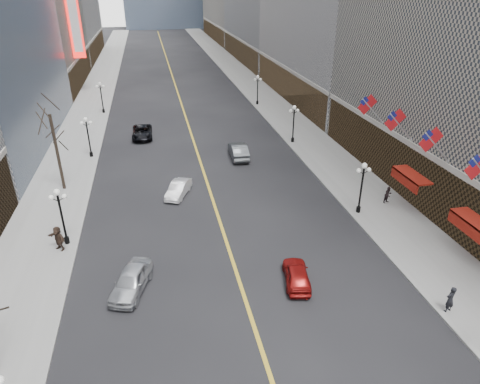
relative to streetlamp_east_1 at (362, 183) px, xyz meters
name	(u,v)px	position (x,y,z in m)	size (l,w,h in m)	color
sidewalk_east	(264,98)	(2.20, 40.00, -2.83)	(6.00, 230.00, 0.15)	gray
sidewalk_west	(91,107)	(-25.80, 40.00, -2.83)	(6.00, 230.00, 0.15)	gray
lane_line	(176,89)	(-11.80, 50.00, -2.89)	(0.25, 200.00, 0.02)	gold
streetlamp_east_1	(362,183)	(0.00, 0.00, 0.00)	(1.26, 0.44, 4.52)	black
streetlamp_east_2	(294,120)	(0.00, 18.00, 0.00)	(1.26, 0.44, 4.52)	black
streetlamp_east_3	(258,87)	(0.00, 36.00, 0.00)	(1.26, 0.44, 4.52)	black
streetlamp_west_1	(61,211)	(-23.60, 0.00, 0.00)	(1.26, 0.44, 4.52)	black
streetlamp_west_2	(88,133)	(-23.60, 18.00, 0.00)	(1.26, 0.44, 4.52)	black
streetlamp_west_3	(101,94)	(-23.60, 36.00, 0.00)	(1.26, 0.44, 4.52)	black
flag_2	(480,168)	(3.51, -8.00, 4.39)	(2.87, 0.12, 2.87)	#B2B2B7
flag_3	(433,142)	(3.51, -3.00, 4.39)	(2.87, 0.12, 2.87)	#B2B2B7
flag_4	(397,122)	(3.51, 2.00, 4.39)	(2.87, 0.12, 2.87)	#B2B2B7
flag_5	(369,106)	(3.51, 7.00, 4.39)	(2.87, 0.12, 2.87)	#B2B2B7
awning_b	(475,224)	(4.30, -8.00, 0.18)	(1.40, 4.00, 0.93)	maroon
awning_c	(410,176)	(4.30, 0.00, 0.18)	(1.40, 4.00, 0.93)	maroon
theatre_marquee	(74,20)	(-27.68, 50.00, 9.10)	(2.00, 0.55, 12.00)	red
tree_west_far	(52,127)	(-25.30, 10.00, 3.34)	(3.60, 3.60, 7.92)	#2D231C
car_nb_near	(131,281)	(-18.73, -6.41, -2.14)	(1.81, 4.49, 1.53)	silver
car_nb_mid	(178,189)	(-14.74, 6.57, -2.25)	(1.38, 3.96, 1.31)	silver
car_nb_far	(142,132)	(-17.96, 23.69, -2.17)	(2.42, 5.24, 1.46)	black
car_sb_mid	(297,274)	(-8.14, -7.82, -2.24)	(1.57, 3.91, 1.33)	maroon
car_sb_far	(238,151)	(-7.44, 14.65, -2.08)	(1.74, 4.98, 1.64)	#424649
ped_ne_corner	(450,299)	(-0.20, -12.39, -1.87)	(0.64, 0.47, 1.76)	black
ped_east_walk	(388,195)	(3.30, 1.09, -1.99)	(0.74, 0.40, 1.52)	black
ped_west_far	(58,238)	(-23.98, -0.76, -1.80)	(1.76, 0.51, 1.90)	#34251D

